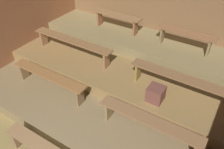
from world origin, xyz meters
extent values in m
cube|color=olive|center=(0.00, 2.61, -0.04)|extent=(6.71, 6.02, 0.08)
cube|color=brown|center=(0.00, 5.25, 1.38)|extent=(6.71, 0.06, 2.77)
cube|color=#965B39|center=(-2.98, 2.61, 1.38)|extent=(0.06, 6.02, 2.77)
cube|color=olive|center=(0.00, 3.20, 0.14)|extent=(5.91, 4.03, 0.28)
cube|color=olive|center=(0.00, 3.87, 0.42)|extent=(5.91, 2.70, 0.28)
cube|color=#8C7C4F|center=(0.00, 4.57, 0.70)|extent=(5.91, 1.29, 0.28)
cube|color=#8C6749|center=(-0.85, 0.87, 0.21)|extent=(0.05, 0.21, 0.42)
cube|color=olive|center=(-1.23, 2.17, 0.72)|extent=(1.97, 0.27, 0.04)
cube|color=olive|center=(-2.09, 2.17, 0.49)|extent=(0.05, 0.21, 0.42)
cube|color=olive|center=(-0.36, 2.17, 0.49)|extent=(0.05, 0.21, 0.42)
cube|color=olive|center=(1.23, 2.17, 0.72)|extent=(1.97, 0.27, 0.04)
cube|color=olive|center=(0.36, 2.17, 0.49)|extent=(0.05, 0.21, 0.42)
cube|color=olive|center=(-1.46, 3.28, 1.00)|extent=(2.31, 0.27, 0.04)
cube|color=#966844|center=(-2.49, 3.28, 0.77)|extent=(0.05, 0.21, 0.42)
cube|color=#966844|center=(-0.42, 3.28, 0.77)|extent=(0.05, 0.21, 0.42)
cube|color=olive|center=(1.46, 3.28, 1.00)|extent=(2.31, 0.27, 0.04)
cube|color=olive|center=(0.42, 3.28, 0.77)|extent=(0.05, 0.21, 0.42)
cube|color=olive|center=(-0.97, 4.65, 1.28)|extent=(1.41, 0.27, 0.04)
cube|color=#8E5C3A|center=(-1.56, 4.65, 1.05)|extent=(0.05, 0.21, 0.42)
cube|color=#8E5C3A|center=(-0.39, 4.65, 1.05)|extent=(0.05, 0.21, 0.42)
cube|color=#905E3C|center=(0.97, 4.65, 1.28)|extent=(1.41, 0.27, 0.04)
cube|color=olive|center=(0.39, 4.65, 1.05)|extent=(0.05, 0.21, 0.42)
cube|color=olive|center=(1.56, 4.65, 1.05)|extent=(0.05, 0.21, 0.42)
cube|color=brown|center=(1.04, 2.86, 0.72)|extent=(0.32, 0.32, 0.32)
camera|label=1|loc=(2.14, -0.52, 3.84)|focal=37.12mm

